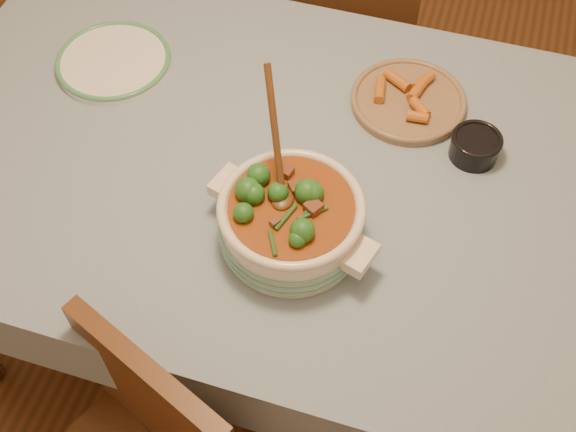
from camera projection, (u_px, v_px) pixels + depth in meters
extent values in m
plane|color=#462B14|center=(273.00, 315.00, 2.23)|extent=(4.50, 4.50, 0.00)
cube|color=brown|center=(268.00, 166.00, 1.64)|extent=(1.60, 1.00, 0.05)
cube|color=#8090A6|center=(267.00, 159.00, 1.62)|extent=(1.68, 1.08, 0.01)
cylinder|color=brown|center=(96.00, 89.00, 2.31)|extent=(0.07, 0.07, 0.70)
cylinder|color=brown|center=(560.00, 196.00, 2.06)|extent=(0.07, 0.07, 0.70)
cylinder|color=#F0E1C9|center=(291.00, 223.00, 1.45)|extent=(0.35, 0.35, 0.11)
torus|color=#F0E1C9|center=(291.00, 207.00, 1.40)|extent=(0.29, 0.29, 0.02)
cube|color=#F0E1C9|center=(360.00, 257.00, 1.38)|extent=(0.07, 0.09, 0.03)
cube|color=#F0E1C9|center=(227.00, 183.00, 1.48)|extent=(0.07, 0.09, 0.03)
cylinder|color=#934115|center=(291.00, 209.00, 1.41)|extent=(0.25, 0.25, 0.02)
cylinder|color=white|center=(114.00, 62.00, 1.78)|extent=(0.29, 0.29, 0.02)
torus|color=#42935A|center=(113.00, 60.00, 1.77)|extent=(0.28, 0.28, 0.01)
cylinder|color=black|center=(475.00, 147.00, 1.60)|extent=(0.14, 0.14, 0.05)
torus|color=black|center=(478.00, 139.00, 1.58)|extent=(0.11, 0.11, 0.01)
cylinder|color=black|center=(476.00, 142.00, 1.59)|extent=(0.09, 0.09, 0.01)
cylinder|color=#9E8057|center=(408.00, 102.00, 1.70)|extent=(0.30, 0.30, 0.02)
torus|color=#9E8057|center=(409.00, 99.00, 1.70)|extent=(0.27, 0.27, 0.02)
cube|color=brown|center=(344.00, 28.00, 2.36)|extent=(0.48, 0.48, 0.04)
cube|color=brown|center=(348.00, 11.00, 2.08)|extent=(0.40, 0.13, 0.43)
cylinder|color=brown|center=(389.00, 45.00, 2.63)|extent=(0.04, 0.04, 0.43)
cylinder|color=brown|center=(294.00, 41.00, 2.64)|extent=(0.04, 0.04, 0.43)
cylinder|color=brown|center=(390.00, 115.00, 2.43)|extent=(0.04, 0.04, 0.43)
cylinder|color=brown|center=(288.00, 110.00, 2.44)|extent=(0.04, 0.04, 0.43)
cube|color=brown|center=(160.00, 408.00, 1.42)|extent=(0.37, 0.18, 0.42)
cylinder|color=brown|center=(135.00, 429.00, 1.81)|extent=(0.04, 0.04, 0.42)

